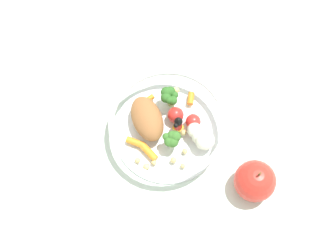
# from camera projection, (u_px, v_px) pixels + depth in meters

# --- Properties ---
(ground_plane) EXTENTS (2.40, 2.40, 0.00)m
(ground_plane) POSITION_uv_depth(u_px,v_px,m) (178.00, 130.00, 0.80)
(ground_plane) COLOR silver
(food_container) EXTENTS (0.21, 0.21, 0.06)m
(food_container) POSITION_uv_depth(u_px,v_px,m) (169.00, 125.00, 0.77)
(food_container) COLOR white
(food_container) RESTS_ON ground_plane
(loose_apple) EXTENTS (0.07, 0.07, 0.08)m
(loose_apple) POSITION_uv_depth(u_px,v_px,m) (255.00, 181.00, 0.72)
(loose_apple) COLOR red
(loose_apple) RESTS_ON ground_plane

